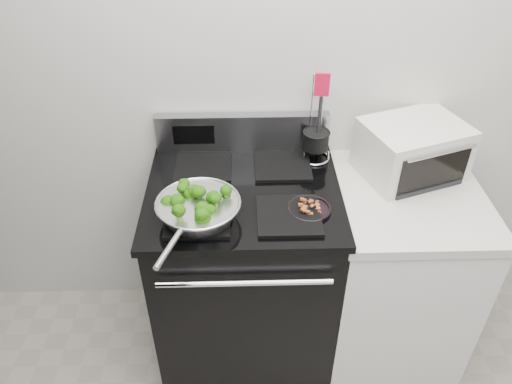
{
  "coord_description": "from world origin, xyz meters",
  "views": [
    {
      "loc": [
        -0.29,
        -0.2,
        2.16
      ],
      "look_at": [
        -0.25,
        1.36,
        0.98
      ],
      "focal_mm": 35.0,
      "sensor_mm": 36.0,
      "label": 1
    }
  ],
  "objects_px": {
    "toaster_oven": "(412,150)",
    "gas_range": "(245,270)",
    "bacon_plate": "(309,207)",
    "skillet": "(198,208)",
    "utensil_holder": "(316,145)"
  },
  "relations": [
    {
      "from": "bacon_plate",
      "to": "utensil_holder",
      "type": "xyz_separation_m",
      "value": [
        0.06,
        0.36,
        0.05
      ]
    },
    {
      "from": "bacon_plate",
      "to": "gas_range",
      "type": "bearing_deg",
      "value": 151.55
    },
    {
      "from": "skillet",
      "to": "bacon_plate",
      "type": "height_order",
      "value": "skillet"
    },
    {
      "from": "utensil_holder",
      "to": "toaster_oven",
      "type": "bearing_deg",
      "value": -3.1
    },
    {
      "from": "gas_range",
      "to": "bacon_plate",
      "type": "relative_size",
      "value": 6.79
    },
    {
      "from": "bacon_plate",
      "to": "utensil_holder",
      "type": "height_order",
      "value": "utensil_holder"
    },
    {
      "from": "bacon_plate",
      "to": "toaster_oven",
      "type": "height_order",
      "value": "toaster_oven"
    },
    {
      "from": "skillet",
      "to": "utensil_holder",
      "type": "height_order",
      "value": "utensil_holder"
    },
    {
      "from": "gas_range",
      "to": "bacon_plate",
      "type": "bearing_deg",
      "value": -28.45
    },
    {
      "from": "toaster_oven",
      "to": "gas_range",
      "type": "bearing_deg",
      "value": 172.32
    },
    {
      "from": "skillet",
      "to": "bacon_plate",
      "type": "relative_size",
      "value": 2.94
    },
    {
      "from": "utensil_holder",
      "to": "toaster_oven",
      "type": "distance_m",
      "value": 0.4
    },
    {
      "from": "gas_range",
      "to": "skillet",
      "type": "xyz_separation_m",
      "value": [
        -0.17,
        -0.18,
        0.51
      ]
    },
    {
      "from": "bacon_plate",
      "to": "skillet",
      "type": "bearing_deg",
      "value": -174.5
    },
    {
      "from": "skillet",
      "to": "bacon_plate",
      "type": "xyz_separation_m",
      "value": [
        0.42,
        0.04,
        -0.03
      ]
    }
  ]
}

